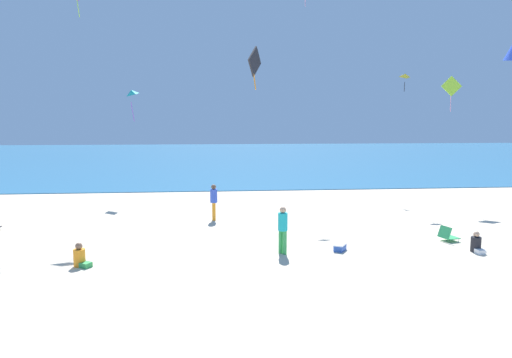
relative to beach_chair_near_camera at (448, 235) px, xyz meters
The scene contains 12 objects.
ground_plane 7.88m from the beach_chair_near_camera, 168.91° to the left, with size 120.00×120.00×0.00m, color beige.
ocean_water 44.05m from the beach_chair_near_camera, 100.11° to the left, with size 120.00×60.00×0.05m, color teal.
beach_chair_near_camera is the anchor object (origin of this frame).
cooler_box 4.60m from the beach_chair_near_camera, 169.06° to the right, with size 0.58×0.65×0.25m.
person_0 6.77m from the beach_chair_near_camera, behind, with size 0.47×0.47×1.69m.
person_1 1.52m from the beach_chair_near_camera, 78.97° to the right, with size 0.38×0.62×0.75m.
person_2 13.47m from the beach_chair_near_camera, behind, with size 0.70×0.61×0.78m.
person_3 10.20m from the beach_chair_near_camera, 152.88° to the left, with size 0.37×0.37×1.70m.
kite_lime 11.04m from the beach_chair_near_camera, 62.78° to the left, with size 1.14×0.21×1.98m.
kite_yellow 10.76m from the beach_chair_near_camera, 79.54° to the left, with size 0.60×0.50×1.02m.
kite_teal 19.00m from the beach_chair_near_camera, 140.40° to the left, with size 0.94×1.03×1.94m.
kite_black 10.79m from the beach_chair_near_camera, 151.61° to the right, with size 0.42×0.72×1.13m.
Camera 1 is at (-1.28, -8.05, 4.67)m, focal length 31.97 mm.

